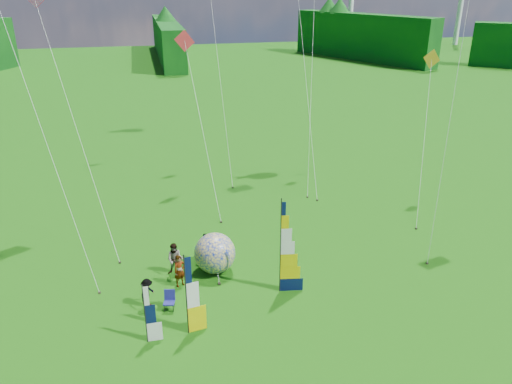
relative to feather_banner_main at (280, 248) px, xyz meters
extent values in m
plane|color=#265C0E|center=(-0.13, -3.45, -2.55)|extent=(220.00, 220.00, 0.00)
sphere|color=#021C94|center=(-2.96, 2.68, -1.41)|extent=(2.47, 2.47, 2.27)
imported|color=#66594C|center=(-4.98, 1.68, -1.65)|extent=(0.78, 0.67, 1.80)
imported|color=#66594C|center=(-5.13, 2.85, -1.62)|extent=(1.00, 0.69, 1.87)
imported|color=#66594C|center=(-6.70, 0.18, -1.77)|extent=(0.84, 1.05, 1.56)
imported|color=#66594C|center=(-3.32, 3.77, -1.65)|extent=(1.12, 0.66, 1.80)
camera|label=1|loc=(-6.09, -21.02, 12.45)|focal=35.00mm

